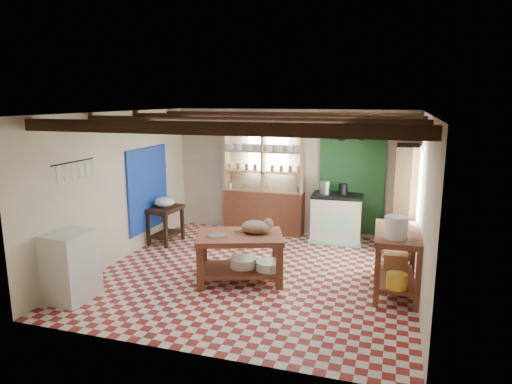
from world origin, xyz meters
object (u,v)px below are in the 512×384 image
(white_cabinet, at_px, (71,266))
(right_counter, at_px, (396,262))
(stove, at_px, (337,218))
(work_table, at_px, (240,257))
(prep_table, at_px, (166,225))
(cat, at_px, (256,227))

(white_cabinet, distance_m, right_counter, 4.69)
(white_cabinet, bearing_deg, stove, 52.93)
(work_table, relative_size, right_counter, 1.02)
(prep_table, distance_m, white_cabinet, 2.73)
(work_table, bearing_deg, cat, 11.31)
(stove, distance_m, right_counter, 2.50)
(work_table, height_order, white_cabinet, white_cabinet)
(white_cabinet, xyz_separation_m, cat, (2.28, 1.49, 0.36))
(stove, distance_m, cat, 2.57)
(right_counter, bearing_deg, white_cabinet, -161.74)
(work_table, xyz_separation_m, stove, (1.18, 2.48, 0.11))
(prep_table, relative_size, right_counter, 0.56)
(cat, bearing_deg, white_cabinet, -176.55)
(stove, xyz_separation_m, right_counter, (1.16, -2.22, -0.01))
(white_cabinet, bearing_deg, cat, 36.22)
(prep_table, xyz_separation_m, white_cabinet, (-0.02, -2.73, 0.13))
(prep_table, xyz_separation_m, cat, (2.26, -1.24, 0.49))
(work_table, bearing_deg, prep_table, 126.35)
(stove, height_order, cat, stove)
(work_table, distance_m, right_counter, 2.36)
(stove, relative_size, prep_table, 1.35)
(stove, distance_m, prep_table, 3.41)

